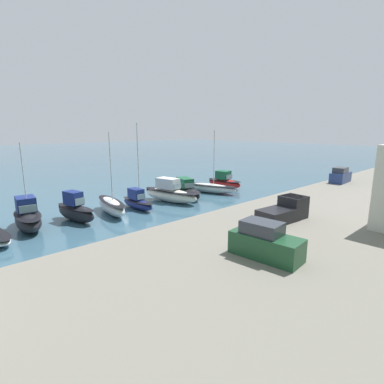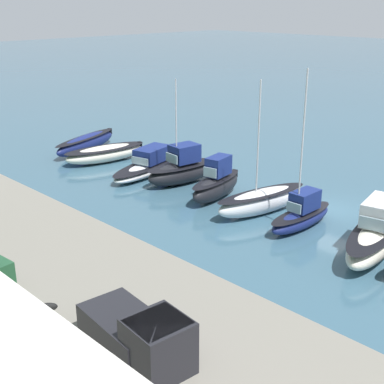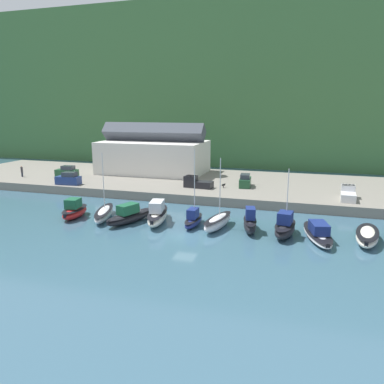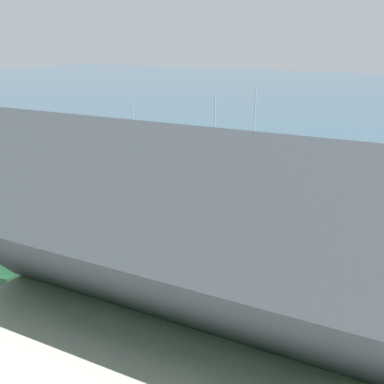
% 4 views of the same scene
% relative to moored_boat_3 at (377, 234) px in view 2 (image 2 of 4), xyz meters
% --- Properties ---
extents(ground_plane, '(320.00, 320.00, 0.00)m').
position_rel_moored_boat_3_xyz_m(ground_plane, '(4.94, -3.99, -1.10)').
color(ground_plane, '#385B70').
extents(moored_boat_3, '(3.70, 8.27, 2.95)m').
position_rel_moored_boat_3_xyz_m(moored_boat_3, '(0.00, 0.00, 0.00)').
color(moored_boat_3, white).
rests_on(moored_boat_3, ground_plane).
extents(moored_boat_4, '(1.55, 5.55, 9.54)m').
position_rel_moored_boat_3_xyz_m(moored_boat_4, '(4.78, 0.05, -0.25)').
color(moored_boat_4, navy).
rests_on(moored_boat_4, ground_plane).
extents(moored_boat_5, '(3.02, 7.25, 8.60)m').
position_rel_moored_boat_3_xyz_m(moored_boat_5, '(7.93, -0.10, -0.24)').
color(moored_boat_5, white).
rests_on(moored_boat_5, ground_plane).
extents(moored_boat_6, '(2.55, 5.67, 2.98)m').
position_rel_moored_boat_3_xyz_m(moored_boat_6, '(11.82, 0.00, 0.01)').
color(moored_boat_6, black).
rests_on(moored_boat_6, ground_plane).
extents(moored_boat_7, '(2.83, 6.17, 7.80)m').
position_rel_moored_boat_3_xyz_m(moored_boat_7, '(15.92, -0.60, 0.01)').
color(moored_boat_7, black).
rests_on(moored_boat_7, ground_plane).
extents(moored_boat_8, '(4.30, 8.93, 2.04)m').
position_rel_moored_boat_3_xyz_m(moored_boat_8, '(19.50, -0.52, -0.38)').
color(moored_boat_8, white).
rests_on(moored_boat_8, ground_plane).
extents(moored_boat_9, '(3.47, 7.59, 1.37)m').
position_rel_moored_boat_3_xyz_m(moored_boat_9, '(24.66, 0.07, -0.37)').
color(moored_boat_9, white).
rests_on(moored_boat_9, ground_plane).
extents(moored_boat_10, '(4.06, 8.19, 1.55)m').
position_rel_moored_boat_3_xyz_m(moored_boat_10, '(28.50, -0.56, -0.28)').
color(moored_boat_10, navy).
rests_on(moored_boat_10, ground_plane).
extents(pickup_truck_0, '(4.89, 2.40, 1.90)m').
position_rel_moored_boat_3_xyz_m(pickup_truck_0, '(0.43, 16.05, 1.14)').
color(pickup_truck_0, black).
rests_on(pickup_truck_0, quay_promenade).
extents(dog_on_quay, '(0.67, 0.84, 0.68)m').
position_rel_moored_boat_3_xyz_m(dog_on_quay, '(4.85, 17.16, 0.78)').
color(dog_on_quay, black).
rests_on(dog_on_quay, quay_promenade).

